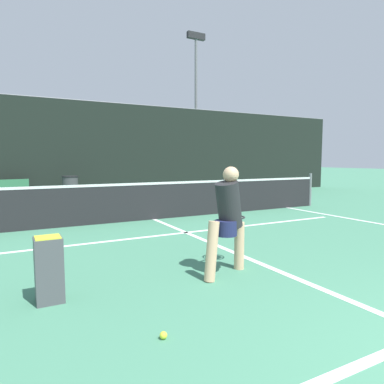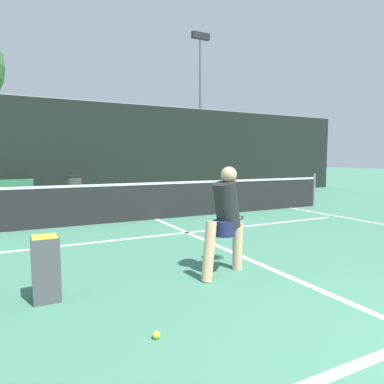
{
  "view_description": "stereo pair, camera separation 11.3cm",
  "coord_description": "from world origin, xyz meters",
  "px_view_note": "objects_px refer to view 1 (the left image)",
  "views": [
    {
      "loc": [
        -3.19,
        -0.31,
        1.53
      ],
      "look_at": [
        -0.36,
        5.02,
        0.95
      ],
      "focal_mm": 32.0,
      "sensor_mm": 36.0,
      "label": 1
    },
    {
      "loc": [
        -3.09,
        -0.36,
        1.53
      ],
      "look_at": [
        -0.36,
        5.02,
        0.95
      ],
      "focal_mm": 32.0,
      "sensor_mm": 36.0,
      "label": 2
    }
  ],
  "objects_px": {
    "courtside_bench": "(5,192)",
    "ball_hopper": "(49,268)",
    "trash_bin": "(70,189)",
    "player_practicing": "(228,216)",
    "parked_car": "(7,180)"
  },
  "relations": [
    {
      "from": "courtside_bench",
      "to": "trash_bin",
      "type": "bearing_deg",
      "value": -14.72
    },
    {
      "from": "trash_bin",
      "to": "parked_car",
      "type": "xyz_separation_m",
      "value": [
        -1.97,
        3.56,
        0.18
      ]
    },
    {
      "from": "player_practicing",
      "to": "ball_hopper",
      "type": "bearing_deg",
      "value": 155.84
    },
    {
      "from": "player_practicing",
      "to": "parked_car",
      "type": "distance_m",
      "value": 12.64
    },
    {
      "from": "player_practicing",
      "to": "ball_hopper",
      "type": "relative_size",
      "value": 2.03
    },
    {
      "from": "player_practicing",
      "to": "courtside_bench",
      "type": "bearing_deg",
      "value": 86.11
    },
    {
      "from": "courtside_bench",
      "to": "player_practicing",
      "type": "bearing_deg",
      "value": -81.27
    },
    {
      "from": "ball_hopper",
      "to": "trash_bin",
      "type": "xyz_separation_m",
      "value": [
        1.5,
        8.65,
        0.11
      ]
    },
    {
      "from": "player_practicing",
      "to": "courtside_bench",
      "type": "height_order",
      "value": "player_practicing"
    },
    {
      "from": "courtside_bench",
      "to": "ball_hopper",
      "type": "bearing_deg",
      "value": -94.69
    },
    {
      "from": "ball_hopper",
      "to": "courtside_bench",
      "type": "xyz_separation_m",
      "value": [
        -0.5,
        8.89,
        0.09
      ]
    },
    {
      "from": "ball_hopper",
      "to": "parked_car",
      "type": "xyz_separation_m",
      "value": [
        -0.47,
        12.21,
        0.28
      ]
    },
    {
      "from": "courtside_bench",
      "to": "trash_bin",
      "type": "relative_size",
      "value": 1.6
    },
    {
      "from": "courtside_bench",
      "to": "parked_car",
      "type": "xyz_separation_m",
      "value": [
        0.03,
        3.32,
        0.19
      ]
    },
    {
      "from": "player_practicing",
      "to": "ball_hopper",
      "type": "height_order",
      "value": "player_practicing"
    }
  ]
}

